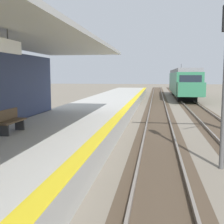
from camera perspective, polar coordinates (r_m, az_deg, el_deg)
The scene contains 4 objects.
station_platform at distance 12.51m, azimuth -11.30°, elevation -4.93°, with size 5.00×80.00×0.91m.
track_pair_nearest_platform at distance 15.77m, azimuth 9.18°, elevation -3.87°, with size 2.34×120.00×0.16m.
approaching_train at distance 40.88m, azimuth 13.79°, elevation 5.75°, with size 2.93×19.60×4.76m.
platform_bench at distance 11.54m, azimuth -19.36°, elevation -1.55°, with size 0.45×1.60×0.88m.
Camera 1 is at (1.73, 4.52, 3.04)m, focal length 46.61 mm.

